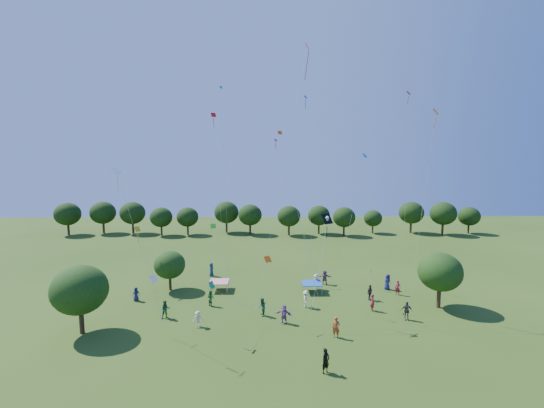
{
  "coord_description": "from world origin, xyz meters",
  "views": [
    {
      "loc": [
        -0.66,
        -19.21,
        14.76
      ],
      "look_at": [
        0.0,
        14.0,
        11.0
      ],
      "focal_mm": 24.0,
      "sensor_mm": 36.0,
      "label": 1
    }
  ],
  "objects_px": {
    "tent_blue": "(312,283)",
    "red_high_kite": "(298,94)",
    "near_tree_north": "(170,265)",
    "near_tree_east": "(440,272)",
    "man_in_black": "(326,361)",
    "tent_red_stripe": "(219,282)",
    "pirate_kite": "(327,220)",
    "near_tree_west": "(80,290)"
  },
  "relations": [
    {
      "from": "near_tree_west",
      "to": "tent_blue",
      "type": "xyz_separation_m",
      "value": [
        21.34,
        9.73,
        -2.87
      ]
    },
    {
      "from": "near_tree_east",
      "to": "red_high_kite",
      "type": "height_order",
      "value": "red_high_kite"
    },
    {
      "from": "man_in_black",
      "to": "tent_red_stripe",
      "type": "bearing_deg",
      "value": 84.85
    },
    {
      "from": "tent_red_stripe",
      "to": "man_in_black",
      "type": "relative_size",
      "value": 1.22
    },
    {
      "from": "tent_blue",
      "to": "red_high_kite",
      "type": "distance_m",
      "value": 20.96
    },
    {
      "from": "pirate_kite",
      "to": "man_in_black",
      "type": "bearing_deg",
      "value": -99.27
    },
    {
      "from": "near_tree_north",
      "to": "near_tree_east",
      "type": "height_order",
      "value": "near_tree_east"
    },
    {
      "from": "tent_red_stripe",
      "to": "man_in_black",
      "type": "bearing_deg",
      "value": -60.38
    },
    {
      "from": "near_tree_north",
      "to": "tent_red_stripe",
      "type": "height_order",
      "value": "near_tree_north"
    },
    {
      "from": "near_tree_east",
      "to": "tent_red_stripe",
      "type": "relative_size",
      "value": 2.6
    },
    {
      "from": "near_tree_north",
      "to": "red_high_kite",
      "type": "bearing_deg",
      "value": -11.3
    },
    {
      "from": "near_tree_north",
      "to": "pirate_kite",
      "type": "relative_size",
      "value": 0.53
    },
    {
      "from": "man_in_black",
      "to": "red_high_kite",
      "type": "xyz_separation_m",
      "value": [
        -0.8,
        14.32,
        20.92
      ]
    },
    {
      "from": "near_tree_east",
      "to": "tent_blue",
      "type": "distance_m",
      "value": 13.56
    },
    {
      "from": "near_tree_west",
      "to": "red_high_kite",
      "type": "bearing_deg",
      "value": 22.04
    },
    {
      "from": "near_tree_east",
      "to": "tent_red_stripe",
      "type": "distance_m",
      "value": 23.97
    },
    {
      "from": "near_tree_west",
      "to": "tent_blue",
      "type": "distance_m",
      "value": 23.62
    },
    {
      "from": "near_tree_north",
      "to": "man_in_black",
      "type": "xyz_separation_m",
      "value": [
        15.35,
        -17.23,
        -2.1
      ]
    },
    {
      "from": "near_tree_north",
      "to": "near_tree_east",
      "type": "xyz_separation_m",
      "value": [
        28.87,
        -5.78,
        0.76
      ]
    },
    {
      "from": "man_in_black",
      "to": "near_tree_west",
      "type": "bearing_deg",
      "value": 127.54
    },
    {
      "from": "near_tree_north",
      "to": "near_tree_west",
      "type": "bearing_deg",
      "value": -114.35
    },
    {
      "from": "near_tree_east",
      "to": "near_tree_west",
      "type": "bearing_deg",
      "value": -171.58
    },
    {
      "from": "tent_red_stripe",
      "to": "tent_blue",
      "type": "distance_m",
      "value": 10.78
    },
    {
      "from": "near_tree_west",
      "to": "near_tree_east",
      "type": "xyz_separation_m",
      "value": [
        33.75,
        5.0,
        -0.15
      ]
    },
    {
      "from": "tent_red_stripe",
      "to": "red_high_kite",
      "type": "xyz_separation_m",
      "value": [
        8.85,
        -2.64,
        20.79
      ]
    },
    {
      "from": "near_tree_west",
      "to": "near_tree_north",
      "type": "bearing_deg",
      "value": 65.65
    },
    {
      "from": "pirate_kite",
      "to": "near_tree_west",
      "type": "bearing_deg",
      "value": -173.17
    },
    {
      "from": "near_tree_north",
      "to": "near_tree_east",
      "type": "bearing_deg",
      "value": -11.32
    },
    {
      "from": "pirate_kite",
      "to": "near_tree_north",
      "type": "bearing_deg",
      "value": 154.09
    },
    {
      "from": "near_tree_east",
      "to": "red_high_kite",
      "type": "bearing_deg",
      "value": 168.66
    },
    {
      "from": "tent_blue",
      "to": "near_tree_west",
      "type": "bearing_deg",
      "value": -155.49
    },
    {
      "from": "near_tree_west",
      "to": "near_tree_east",
      "type": "bearing_deg",
      "value": 8.42
    },
    {
      "from": "man_in_black",
      "to": "near_tree_east",
      "type": "bearing_deg",
      "value": 5.48
    },
    {
      "from": "man_in_black",
      "to": "pirate_kite",
      "type": "relative_size",
      "value": 0.21
    },
    {
      "from": "near_tree_north",
      "to": "near_tree_east",
      "type": "distance_m",
      "value": 29.45
    },
    {
      "from": "tent_red_stripe",
      "to": "pirate_kite",
      "type": "xyz_separation_m",
      "value": [
        11.12,
        -7.91,
        8.43
      ]
    },
    {
      "from": "near_tree_west",
      "to": "red_high_kite",
      "type": "distance_m",
      "value": 27.58
    },
    {
      "from": "near_tree_north",
      "to": "man_in_black",
      "type": "relative_size",
      "value": 2.56
    },
    {
      "from": "tent_blue",
      "to": "red_high_kite",
      "type": "xyz_separation_m",
      "value": [
        -1.91,
        -1.86,
        20.79
      ]
    },
    {
      "from": "man_in_black",
      "to": "red_high_kite",
      "type": "distance_m",
      "value": 25.36
    },
    {
      "from": "near_tree_north",
      "to": "man_in_black",
      "type": "height_order",
      "value": "near_tree_north"
    },
    {
      "from": "near_tree_west",
      "to": "man_in_black",
      "type": "xyz_separation_m",
      "value": [
        20.23,
        -6.45,
        -3.0
      ]
    }
  ]
}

